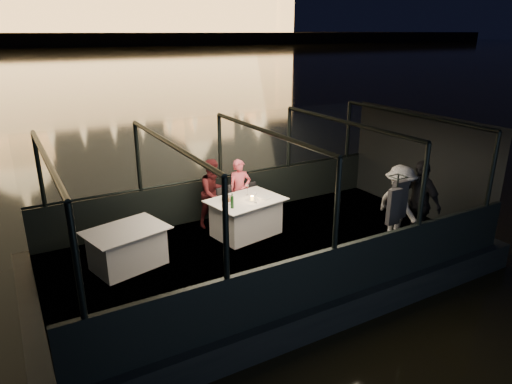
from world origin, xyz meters
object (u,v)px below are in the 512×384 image
chair_port_right (252,201)px  coat_stand (394,215)px  dining_table_aft (127,247)px  person_man_maroon (214,192)px  wine_bottle (232,201)px  passenger_stripe (399,203)px  passenger_dark (418,203)px  person_woman_coral (240,187)px  dining_table_central (246,217)px  chair_port_left (228,209)px

chair_port_right → coat_stand: coat_stand is taller
dining_table_aft → person_man_maroon: size_ratio=0.92×
chair_port_right → wine_bottle: 1.33m
passenger_stripe → passenger_dark: size_ratio=0.94×
person_man_maroon → passenger_stripe: (2.74, -2.57, 0.10)m
person_man_maroon → passenger_dark: passenger_dark is taller
person_woman_coral → dining_table_central: bearing=-99.6°
chair_port_left → wine_bottle: 0.90m
chair_port_right → dining_table_aft: bearing=-167.1°
chair_port_left → person_woman_coral: 0.63m
chair_port_right → passenger_dark: bearing=-50.3°
dining_table_central → person_man_maroon: (-0.36, 0.76, 0.36)m
dining_table_aft → coat_stand: coat_stand is taller
person_man_maroon → passenger_dark: size_ratio=0.87×
passenger_stripe → passenger_dark: (0.33, -0.18, 0.00)m
passenger_stripe → passenger_dark: 0.38m
chair_port_left → chair_port_right: bearing=-5.0°
person_woman_coral → wine_bottle: bearing=-114.8°
chair_port_right → person_man_maroon: 0.90m
person_man_maroon → dining_table_aft: bearing=-169.7°
dining_table_aft → chair_port_right: (2.93, 0.75, 0.06)m
dining_table_central → passenger_stripe: 3.02m
chair_port_right → passenger_dark: (2.25, -2.58, 0.40)m
dining_table_central → person_man_maroon: bearing=115.6°
dining_table_aft → chair_port_right: 3.03m
coat_stand → passenger_stripe: 0.81m
chair_port_right → wine_bottle: size_ratio=2.76×
chair_port_left → person_man_maroon: bearing=103.7°
dining_table_central → person_man_maroon: 0.92m
coat_stand → wine_bottle: size_ratio=5.62×
chair_port_left → passenger_stripe: bearing=-58.0°
dining_table_central → chair_port_left: size_ratio=1.66×
coat_stand → person_man_maroon: (-2.10, 3.07, -0.15)m
chair_port_right → passenger_stripe: size_ratio=0.51×
person_man_maroon → chair_port_left: bearing=-73.3°
person_woman_coral → passenger_stripe: (2.11, -2.59, 0.10)m
coat_stand → chair_port_left: bearing=124.8°
person_woman_coral → passenger_dark: passenger_dark is taller
chair_port_left → person_man_maroon: size_ratio=0.59×
dining_table_aft → dining_table_central: bearing=3.9°
coat_stand → person_woman_coral: coat_stand is taller
passenger_dark → chair_port_right: bearing=-140.1°
passenger_stripe → wine_bottle: passenger_stripe is taller
coat_stand → passenger_stripe: bearing=38.1°
chair_port_right → person_woman_coral: size_ratio=0.60×
passenger_stripe → passenger_dark: passenger_dark is taller
chair_port_left → person_man_maroon: person_man_maroon is taller
dining_table_central → person_woman_coral: bearing=71.1°
person_man_maroon → coat_stand: bearing=-69.2°
chair_port_left → passenger_dark: size_ratio=0.51×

